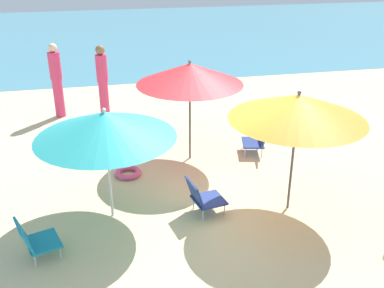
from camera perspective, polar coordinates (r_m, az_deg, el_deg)
ground_plane at (r=7.69m, az=1.37°, el=-6.25°), size 40.00×40.00×0.00m
sea_water at (r=21.50m, az=-8.01°, el=13.70°), size 40.00×16.00×0.01m
umbrella_red at (r=8.28m, az=-0.28°, el=8.89°), size 1.97×1.97×1.96m
umbrella_teal at (r=6.53m, az=-10.95°, el=2.39°), size 2.06×2.06×1.78m
umbrella_orange at (r=6.73m, az=13.25°, el=4.57°), size 2.03×2.03×1.96m
beach_chair_a at (r=9.06m, az=8.43°, el=0.80°), size 0.62×0.65×0.66m
beach_chair_b at (r=7.00m, az=1.36°, el=-6.69°), size 0.62×0.55×0.60m
beach_chair_c at (r=6.47m, az=-19.32°, el=-11.32°), size 0.63×0.62×0.58m
person_a at (r=11.20m, az=-16.77°, el=7.79°), size 0.28×0.28×1.77m
person_b at (r=10.86m, az=-11.25°, el=7.87°), size 0.26×0.26×1.75m
swim_ring at (r=8.30m, az=-8.12°, el=-3.63°), size 0.48×0.48×0.11m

